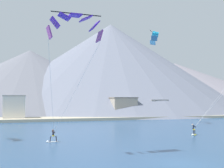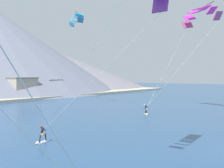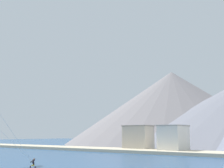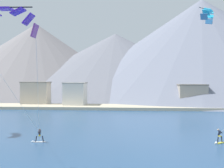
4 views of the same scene
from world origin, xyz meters
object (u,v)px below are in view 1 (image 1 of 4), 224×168
Objects in this scene: kitesurfer_near_lead at (52,139)px; kitesurfer_near_trail at (194,132)px; parafoil_kite_near_lead at (75,25)px; parafoil_kite_distant_high_outer at (154,36)px.

kitesurfer_near_lead is 1.01× the size of kitesurfer_near_trail.
kitesurfer_near_trail reaches higher than kitesurfer_near_lead.
parafoil_kite_near_lead is at bearing -86.11° from kitesurfer_near_lead.
kitesurfer_near_lead is 16.31m from parafoil_kite_near_lead.
kitesurfer_near_trail is at bearing -99.00° from parafoil_kite_distant_high_outer.
parafoil_kite_distant_high_outer is (23.88, 31.06, 6.36)m from parafoil_kite_near_lead.
kitesurfer_near_lead is 0.31× the size of parafoil_kite_distant_high_outer.
kitesurfer_near_lead is at bearing 93.89° from parafoil_kite_near_lead.
parafoil_kite_near_lead is at bearing -150.52° from kitesurfer_near_trail.
parafoil_kite_distant_high_outer reaches higher than parafoil_kite_near_lead.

